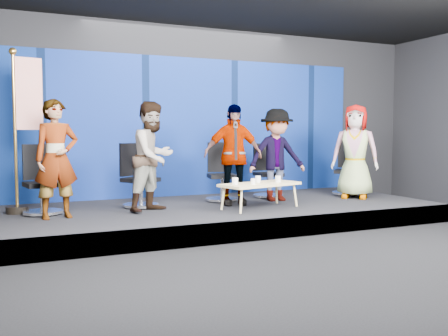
# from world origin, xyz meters

# --- Properties ---
(ground) EXTENTS (10.00, 10.00, 0.00)m
(ground) POSITION_xyz_m (0.00, 0.00, 0.00)
(ground) COLOR black
(ground) RESTS_ON ground
(room_walls) EXTENTS (10.02, 8.02, 3.51)m
(room_walls) POSITION_xyz_m (0.00, 0.00, 2.43)
(room_walls) COLOR black
(room_walls) RESTS_ON ground
(riser) EXTENTS (7.00, 3.00, 0.30)m
(riser) POSITION_xyz_m (0.00, 2.50, 0.15)
(riser) COLOR black
(riser) RESTS_ON ground
(backdrop) EXTENTS (7.00, 0.08, 2.60)m
(backdrop) POSITION_xyz_m (0.00, 3.95, 1.60)
(backdrop) COLOR navy
(backdrop) RESTS_ON riser
(chair_a) EXTENTS (0.67, 0.67, 1.02)m
(chair_a) POSITION_xyz_m (-2.80, 2.70, 0.64)
(chair_a) COLOR silver
(chair_a) RESTS_ON riser
(panelist_a) EXTENTS (0.67, 0.50, 1.66)m
(panelist_a) POSITION_xyz_m (-2.63, 2.23, 1.13)
(panelist_a) COLOR black
(panelist_a) RESTS_ON riser
(chair_b) EXTENTS (0.80, 0.80, 1.03)m
(chair_b) POSITION_xyz_m (-1.34, 2.79, 0.64)
(chair_b) COLOR silver
(chair_b) RESTS_ON riser
(panelist_b) EXTENTS (1.02, 0.96, 1.66)m
(panelist_b) POSITION_xyz_m (-1.22, 2.30, 1.13)
(panelist_b) COLOR black
(panelist_b) RESTS_ON riser
(chair_c) EXTENTS (0.69, 0.69, 1.02)m
(chair_c) POSITION_xyz_m (0.17, 2.92, 0.64)
(chair_c) COLOR silver
(chair_c) RESTS_ON riser
(panelist_c) EXTENTS (1.03, 0.60, 1.66)m
(panelist_c) POSITION_xyz_m (0.16, 2.42, 1.13)
(panelist_c) COLOR black
(panelist_c) RESTS_ON riser
(chair_d) EXTENTS (0.61, 0.61, 0.99)m
(chair_d) POSITION_xyz_m (1.16, 3.05, 0.63)
(chair_d) COLOR silver
(chair_d) RESTS_ON riser
(panelist_d) EXTENTS (1.09, 0.69, 1.61)m
(panelist_d) POSITION_xyz_m (1.07, 2.56, 1.10)
(panelist_d) COLOR black
(panelist_d) RESTS_ON riser
(chair_e) EXTENTS (0.84, 0.84, 1.05)m
(chair_e) POSITION_xyz_m (2.76, 2.74, 0.65)
(chair_e) COLOR silver
(chair_e) RESTS_ON riser
(panelist_e) EXTENTS (0.97, 0.96, 1.70)m
(panelist_e) POSITION_xyz_m (2.55, 2.29, 1.15)
(panelist_e) COLOR black
(panelist_e) RESTS_ON riser
(coffee_table) EXTENTS (1.40, 0.85, 0.40)m
(coffee_table) POSITION_xyz_m (0.39, 1.89, 0.67)
(coffee_table) COLOR tan
(coffee_table) RESTS_ON riser
(mug_a) EXTENTS (0.09, 0.09, 0.11)m
(mug_a) POSITION_xyz_m (-0.08, 1.83, 0.76)
(mug_a) COLOR silver
(mug_a) RESTS_ON coffee_table
(mug_b) EXTENTS (0.07, 0.07, 0.09)m
(mug_b) POSITION_xyz_m (0.21, 1.78, 0.74)
(mug_b) COLOR silver
(mug_b) RESTS_ON coffee_table
(mug_c) EXTENTS (0.09, 0.09, 0.10)m
(mug_c) POSITION_xyz_m (0.41, 2.01, 0.75)
(mug_c) COLOR silver
(mug_c) RESTS_ON coffee_table
(mug_d) EXTENTS (0.09, 0.09, 0.10)m
(mug_d) POSITION_xyz_m (0.71, 1.89, 0.75)
(mug_d) COLOR silver
(mug_d) RESTS_ON coffee_table
(mug_e) EXTENTS (0.07, 0.07, 0.09)m
(mug_e) POSITION_xyz_m (0.81, 2.07, 0.75)
(mug_e) COLOR silver
(mug_e) RESTS_ON coffee_table
(flag_stand) EXTENTS (0.56, 0.32, 2.43)m
(flag_stand) POSITION_xyz_m (-3.01, 2.94, 1.58)
(flag_stand) COLOR black
(flag_stand) RESTS_ON riser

